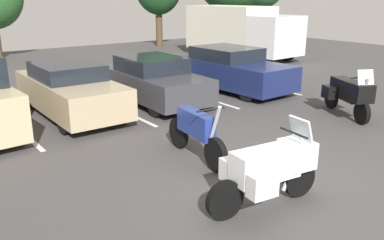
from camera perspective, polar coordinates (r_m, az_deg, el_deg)
The scene contains 9 objects.
ground at distance 7.77m, azimuth 11.37°, elevation -8.61°, with size 44.00×44.00×0.10m, color #423F3F.
motorcycle_touring at distance 6.59m, azimuth 10.85°, elevation -6.59°, with size 2.13×1.01×1.40m.
motorcycle_second at distance 8.34m, azimuth 0.60°, elevation -1.66°, with size 0.62×2.18×1.34m.
motorcycle_third at distance 12.10m, azimuth 21.18°, elevation 3.58°, with size 1.34×2.07×1.45m.
parking_stripes at distance 12.08m, azimuth -16.91°, elevation 0.63°, with size 14.72×4.79×0.01m.
car_tan at distance 11.99m, azimuth -16.77°, elevation 4.07°, with size 1.76×4.56×1.46m.
car_charcoal at distance 12.92m, azimuth -5.47°, elevation 5.57°, with size 1.92×4.36×1.44m.
car_navy at distance 14.74m, azimuth 5.61°, elevation 7.10°, with size 2.07×4.60×1.50m.
box_truck at distance 22.60m, azimuth 6.79°, elevation 12.41°, with size 2.76×6.65×2.72m.
Camera 1 is at (-5.31, -4.59, 3.28)m, focal length 38.00 mm.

